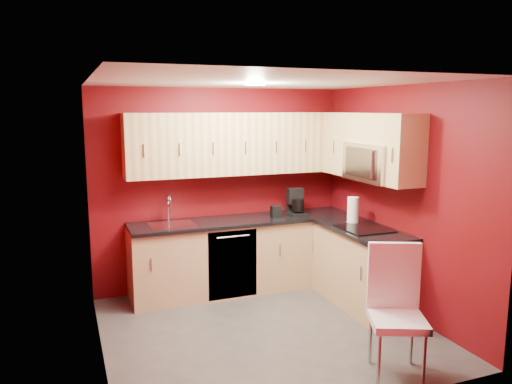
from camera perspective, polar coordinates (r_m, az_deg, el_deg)
floor at (r=5.31m, az=1.13°, el=-15.51°), size 3.20×3.20×0.00m
ceiling at (r=4.82m, az=1.23°, el=12.53°), size 3.20×3.20×0.00m
wall_back at (r=6.31m, az=-4.02°, el=0.39°), size 3.20×0.00×3.20m
wall_front at (r=3.62m, az=10.33°, el=-6.62°), size 3.20×0.00×3.20m
wall_left at (r=4.57m, az=-17.76°, el=-3.54°), size 0.00×3.00×3.00m
wall_right at (r=5.71m, az=16.19°, el=-0.92°), size 0.00×3.00×3.00m
base_cabinets_back at (r=6.27m, az=-1.36°, el=-7.28°), size 2.80×0.60×0.87m
base_cabinets_right at (r=5.93m, az=12.02°, el=-8.48°), size 0.60×1.30×0.87m
countertop_back at (r=6.14m, az=-1.32°, el=-3.26°), size 2.80×0.63×0.04m
countertop_right at (r=5.79m, az=12.13°, el=-4.26°), size 0.63×1.27×0.04m
upper_cabinets_back at (r=6.14m, az=-1.80°, el=5.56°), size 2.80×0.35×0.75m
upper_cabinets_right at (r=5.89m, az=12.51°, el=5.79°), size 0.35×1.55×0.75m
microwave at (r=5.69m, az=13.51°, el=3.33°), size 0.42×0.76×0.42m
cooktop at (r=5.75m, az=12.29°, el=-4.09°), size 0.50×0.55×0.01m
sink at (r=5.91m, az=-9.63°, el=-3.36°), size 0.52×0.42×0.35m
dishwasher_front at (r=5.93m, az=-2.69°, el=-8.28°), size 0.60×0.02×0.82m
downlight at (r=5.10m, az=-0.09°, el=12.19°), size 0.20×0.20×0.01m
coffee_maker at (r=6.35m, az=4.72°, el=-1.15°), size 0.21×0.28×0.33m
napkin_holder at (r=6.25m, az=2.33°, el=-2.23°), size 0.14×0.14×0.13m
paper_towel at (r=5.98m, az=11.02°, el=-2.07°), size 0.22×0.22×0.31m
dining_chair at (r=4.46m, az=15.89°, el=-13.17°), size 0.60×0.61×1.11m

